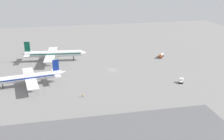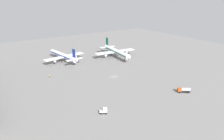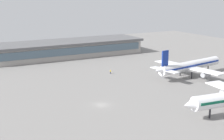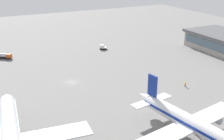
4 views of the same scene
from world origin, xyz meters
name	(u,v)px [view 2 (image 2 of 4)]	position (x,y,z in m)	size (l,w,h in m)	color
ground	(114,77)	(0.00, 0.00, 0.00)	(288.00, 288.00, 0.00)	gray
airplane_at_gate	(63,56)	(-46.97, -14.20, 4.41)	(39.77, 32.21, 12.14)	white
airplane_taxiing	(116,51)	(-33.92, 25.01, 4.77)	(43.10, 34.72, 13.11)	white
baggage_tug	(104,111)	(31.49, -26.76, 1.16)	(3.51, 3.75, 2.30)	black
fuel_truck	(184,90)	(37.65, 17.58, 1.39)	(5.22, 6.22, 2.50)	black
ground_crew_worker	(50,76)	(-21.07, -33.38, 0.85)	(0.42, 0.58, 1.67)	#1E2338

